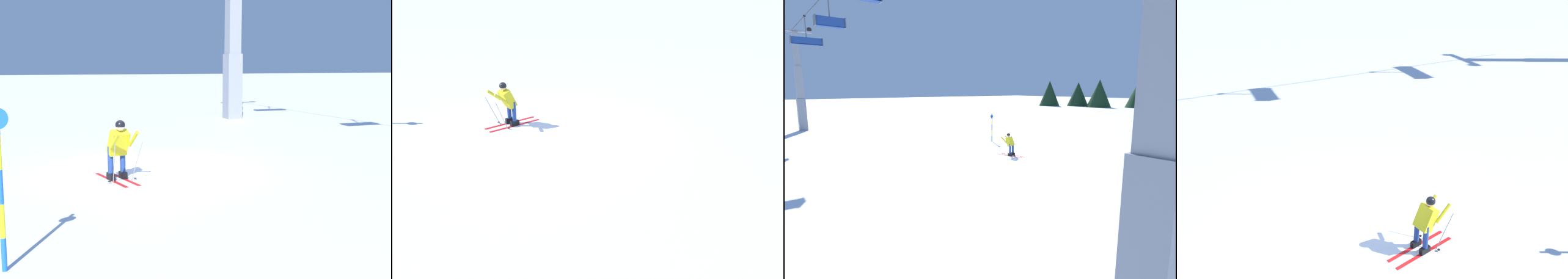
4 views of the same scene
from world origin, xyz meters
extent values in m
plane|color=white|center=(0.00, 0.00, 0.00)|extent=(260.00, 260.00, 0.00)
cube|color=red|center=(0.79, -0.78, 0.01)|extent=(1.77, 0.45, 0.01)
cube|color=black|center=(0.79, -0.78, 0.09)|extent=(0.30, 0.16, 0.16)
cylinder|color=navy|center=(0.79, -0.78, 0.49)|extent=(0.13, 0.13, 0.63)
cube|color=red|center=(0.86, -1.08, 0.01)|extent=(1.77, 0.45, 0.01)
cube|color=black|center=(0.86, -1.08, 0.09)|extent=(0.30, 0.16, 0.16)
cylinder|color=navy|center=(0.86, -1.08, 0.49)|extent=(0.13, 0.13, 0.63)
cube|color=gold|center=(0.95, -0.90, 0.90)|extent=(0.56, 0.51, 0.64)
sphere|color=beige|center=(1.07, -0.88, 1.29)|extent=(0.21, 0.21, 0.21)
sphere|color=black|center=(1.07, -0.88, 1.32)|extent=(0.23, 0.23, 0.23)
cylinder|color=gold|center=(1.22, -0.61, 1.01)|extent=(0.48, 0.18, 0.42)
cylinder|color=gray|center=(1.24, -0.56, 0.43)|extent=(0.43, 0.22, 1.08)
cylinder|color=black|center=(1.06, -0.55, 0.05)|extent=(0.07, 0.07, 0.01)
cylinder|color=gold|center=(1.32, -1.06, 1.01)|extent=(0.48, 0.18, 0.42)
cylinder|color=gray|center=(1.36, -1.10, 0.43)|extent=(0.47, 0.04, 1.08)
cylinder|color=black|center=(1.19, -1.18, 0.05)|extent=(0.07, 0.07, 0.01)
camera|label=1|loc=(12.73, -3.41, 2.69)|focal=47.72mm
camera|label=2|loc=(5.30, 13.53, 5.91)|focal=46.45mm
camera|label=3|loc=(-12.87, 12.38, 4.20)|focal=28.01mm
camera|label=4|loc=(-3.58, -7.33, 6.84)|focal=37.32mm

